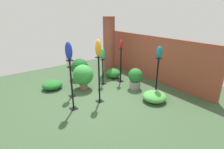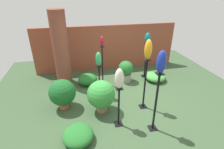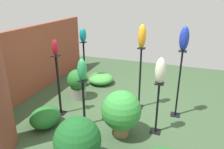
% 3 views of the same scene
% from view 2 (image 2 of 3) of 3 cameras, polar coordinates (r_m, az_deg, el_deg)
% --- Properties ---
extents(ground_plane, '(8.00, 8.00, 0.00)m').
position_cam_2_polar(ground_plane, '(5.25, 3.69, -8.91)').
color(ground_plane, '#385133').
extents(brick_wall_back, '(5.60, 0.12, 1.77)m').
position_cam_2_polar(brick_wall_back, '(7.04, -1.66, 8.71)').
color(brick_wall_back, brown).
rests_on(brick_wall_back, ground).
extents(brick_pillar, '(0.52, 0.52, 2.47)m').
position_cam_2_polar(brick_pillar, '(6.02, -16.35, 8.04)').
color(brick_pillar, brown).
rests_on(brick_pillar, ground).
extents(pedestal_teal, '(0.20, 0.20, 1.28)m').
position_cam_2_polar(pedestal_teal, '(6.54, 10.83, 4.05)').
color(pedestal_teal, black).
rests_on(pedestal_teal, ground).
extents(pedestal_jade, '(0.20, 0.20, 0.99)m').
position_cam_2_polar(pedestal_jade, '(5.34, -4.15, -2.53)').
color(pedestal_jade, black).
rests_on(pedestal_jade, ground).
extents(pedestal_ivory, '(0.20, 0.20, 1.04)m').
position_cam_2_polar(pedestal_ivory, '(4.20, 2.20, -11.10)').
color(pedestal_ivory, black).
rests_on(pedestal_ivory, ground).
extents(pedestal_amber, '(0.20, 0.20, 1.44)m').
position_cam_2_polar(pedestal_amber, '(4.76, 10.62, -3.84)').
color(pedestal_amber, black).
rests_on(pedestal_amber, ground).
extents(pedestal_cobalt, '(0.20, 0.20, 1.48)m').
position_cam_2_polar(pedestal_cobalt, '(4.08, 14.02, -9.67)').
color(pedestal_cobalt, black).
rests_on(pedestal_cobalt, ground).
extents(pedestal_ruby, '(0.20, 0.20, 1.36)m').
position_cam_2_polar(pedestal_ruby, '(5.92, -3.12, 2.43)').
color(pedestal_ruby, black).
rests_on(pedestal_ruby, ground).
extents(art_vase_teal, '(0.20, 0.18, 0.39)m').
position_cam_2_polar(art_vase_teal, '(6.26, 11.52, 11.55)').
color(art_vase_teal, '#0F727A').
rests_on(art_vase_teal, pedestal_teal).
extents(art_vase_jade, '(0.17, 0.18, 0.43)m').
position_cam_2_polar(art_vase_jade, '(5.02, -4.43, 5.03)').
color(art_vase_jade, '#2D9356').
rests_on(art_vase_jade, pedestal_jade).
extents(art_vase_ivory, '(0.20, 0.19, 0.48)m').
position_cam_2_polar(art_vase_ivory, '(3.77, 2.41, -1.36)').
color(art_vase_ivory, beige).
rests_on(art_vase_ivory, pedestal_ivory).
extents(art_vase_amber, '(0.19, 0.17, 0.51)m').
position_cam_2_polar(art_vase_amber, '(4.34, 11.74, 7.97)').
color(art_vase_amber, orange).
rests_on(art_vase_amber, pedestal_amber).
extents(art_vase_cobalt, '(0.20, 0.19, 0.49)m').
position_cam_2_polar(art_vase_cobalt, '(3.58, 15.82, 3.89)').
color(art_vase_cobalt, '#192D9E').
rests_on(art_vase_cobalt, pedestal_cobalt).
extents(art_vase_ruby, '(0.12, 0.12, 0.33)m').
position_cam_2_polar(art_vase_ruby, '(5.61, -3.35, 10.81)').
color(art_vase_ruby, maroon).
rests_on(art_vase_ruby, pedestal_ruby).
extents(potted_plant_front_left, '(0.74, 0.74, 0.90)m').
position_cam_2_polar(potted_plant_front_left, '(4.62, -3.58, -6.65)').
color(potted_plant_front_left, '#936B4C').
rests_on(potted_plant_front_left, ground).
extents(potted_plant_mid_right, '(0.72, 0.72, 0.86)m').
position_cam_2_polar(potted_plant_mid_right, '(4.94, -15.90, -5.78)').
color(potted_plant_mid_right, '#B25B38').
rests_on(potted_plant_mid_right, ground).
extents(potted_plant_walkway_edge, '(0.52, 0.52, 0.77)m').
position_cam_2_polar(potted_plant_walkway_edge, '(6.18, 4.50, 1.34)').
color(potted_plant_walkway_edge, gray).
rests_on(potted_plant_walkway_edge, ground).
extents(foliage_bed_east, '(0.74, 0.75, 0.30)m').
position_cam_2_polar(foliage_bed_east, '(6.51, 13.94, -0.62)').
color(foliage_bed_east, '#479942').
rests_on(foliage_bed_east, ground).
extents(foliage_bed_west, '(0.66, 0.59, 0.39)m').
position_cam_2_polar(foliage_bed_west, '(6.08, -7.94, -1.61)').
color(foliage_bed_west, '#236B28').
rests_on(foliage_bed_west, ground).
extents(foliage_bed_center, '(0.68, 0.73, 0.31)m').
position_cam_2_polar(foliage_bed_center, '(4.09, -11.04, -18.86)').
color(foliage_bed_center, '#236B28').
rests_on(foliage_bed_center, ground).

